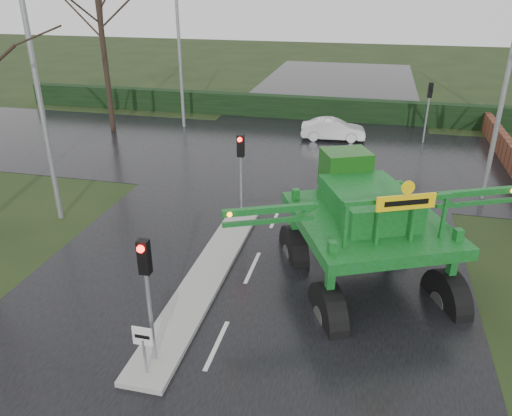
% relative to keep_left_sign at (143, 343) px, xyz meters
% --- Properties ---
extents(ground, '(140.00, 140.00, 0.00)m').
position_rel_keep_left_sign_xyz_m(ground, '(1.30, 1.50, -1.06)').
color(ground, black).
rests_on(ground, ground).
extents(road_main, '(14.00, 80.00, 0.02)m').
position_rel_keep_left_sign_xyz_m(road_main, '(1.30, 11.50, -1.05)').
color(road_main, black).
rests_on(road_main, ground).
extents(road_cross, '(80.00, 12.00, 0.02)m').
position_rel_keep_left_sign_xyz_m(road_cross, '(1.30, 17.50, -1.05)').
color(road_cross, black).
rests_on(road_cross, ground).
extents(median_island, '(1.20, 10.00, 0.16)m').
position_rel_keep_left_sign_xyz_m(median_island, '(0.00, 4.50, -0.97)').
color(median_island, gray).
rests_on(median_island, ground).
extents(hedge_row, '(44.00, 0.90, 1.50)m').
position_rel_keep_left_sign_xyz_m(hedge_row, '(1.30, 25.50, -0.31)').
color(hedge_row, black).
rests_on(hedge_row, ground).
extents(keep_left_sign, '(0.50, 0.07, 1.35)m').
position_rel_keep_left_sign_xyz_m(keep_left_sign, '(0.00, 0.00, 0.00)').
color(keep_left_sign, gray).
rests_on(keep_left_sign, ground).
extents(traffic_signal_near, '(0.26, 0.33, 3.52)m').
position_rel_keep_left_sign_xyz_m(traffic_signal_near, '(0.00, 0.49, 1.53)').
color(traffic_signal_near, gray).
rests_on(traffic_signal_near, ground).
extents(traffic_signal_mid, '(0.26, 0.33, 3.52)m').
position_rel_keep_left_sign_xyz_m(traffic_signal_mid, '(0.00, 8.99, 1.53)').
color(traffic_signal_mid, gray).
rests_on(traffic_signal_mid, ground).
extents(traffic_signal_far, '(0.26, 0.33, 3.52)m').
position_rel_keep_left_sign_xyz_m(traffic_signal_far, '(7.80, 21.51, 1.53)').
color(traffic_signal_far, gray).
rests_on(traffic_signal_far, ground).
extents(street_light_left_near, '(3.85, 0.30, 10.00)m').
position_rel_keep_left_sign_xyz_m(street_light_left_near, '(-6.89, 7.50, 4.93)').
color(street_light_left_near, gray).
rests_on(street_light_left_near, ground).
extents(street_light_right, '(3.85, 0.30, 10.00)m').
position_rel_keep_left_sign_xyz_m(street_light_right, '(9.49, 13.50, 4.93)').
color(street_light_right, gray).
rests_on(street_light_right, ground).
extents(street_light_left_far, '(3.85, 0.30, 10.00)m').
position_rel_keep_left_sign_xyz_m(street_light_left_far, '(-6.89, 21.50, 4.93)').
color(street_light_left_far, gray).
rests_on(street_light_left_far, ground).
extents(tree_left_far, '(7.70, 7.70, 13.26)m').
position_rel_keep_left_sign_xyz_m(tree_left_far, '(-11.20, 19.50, 6.09)').
color(tree_left_far, black).
rests_on(tree_left_far, ground).
extents(crop_sprayer, '(8.50, 7.01, 5.17)m').
position_rel_keep_left_sign_xyz_m(crop_sprayer, '(3.92, 3.61, 1.39)').
color(crop_sprayer, black).
rests_on(crop_sprayer, ground).
extents(white_sedan, '(3.88, 1.64, 1.24)m').
position_rel_keep_left_sign_xyz_m(white_sedan, '(2.53, 20.87, -1.06)').
color(white_sedan, silver).
rests_on(white_sedan, ground).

